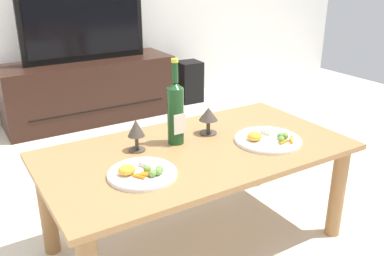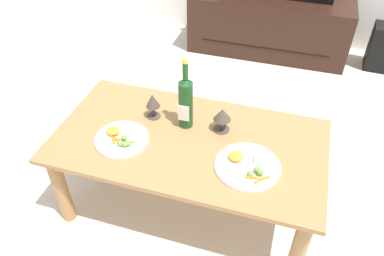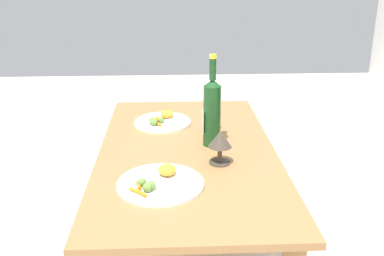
% 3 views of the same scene
% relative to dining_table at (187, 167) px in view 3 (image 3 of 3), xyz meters
% --- Properties ---
extents(ground_plane, '(6.40, 6.40, 0.00)m').
position_rel_dining_table_xyz_m(ground_plane, '(0.00, 0.00, -0.40)').
color(ground_plane, beige).
extents(dining_table, '(1.31, 0.70, 0.48)m').
position_rel_dining_table_xyz_m(dining_table, '(0.00, 0.00, 0.00)').
color(dining_table, '#9E7042').
rests_on(dining_table, ground_plane).
extents(wine_bottle, '(0.07, 0.07, 0.38)m').
position_rel_dining_table_xyz_m(wine_bottle, '(-0.05, 0.10, 0.23)').
color(wine_bottle, '#19471E').
rests_on(wine_bottle, dining_table).
extents(goblet_left, '(0.07, 0.07, 0.14)m').
position_rel_dining_table_xyz_m(goblet_left, '(-0.23, 0.12, 0.17)').
color(goblet_left, '#473D33').
rests_on(goblet_left, dining_table).
extents(goblet_right, '(0.09, 0.09, 0.13)m').
position_rel_dining_table_xyz_m(goblet_right, '(0.13, 0.12, 0.17)').
color(goblet_right, '#473D33').
rests_on(goblet_right, dining_table).
extents(dinner_plate_left, '(0.26, 0.26, 0.05)m').
position_rel_dining_table_xyz_m(dinner_plate_left, '(-0.31, -0.10, 0.09)').
color(dinner_plate_left, white).
rests_on(dinner_plate_left, dining_table).
extents(dinner_plate_right, '(0.30, 0.30, 0.05)m').
position_rel_dining_table_xyz_m(dinner_plate_right, '(0.31, -0.10, 0.09)').
color(dinner_plate_right, white).
rests_on(dinner_plate_right, dining_table).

